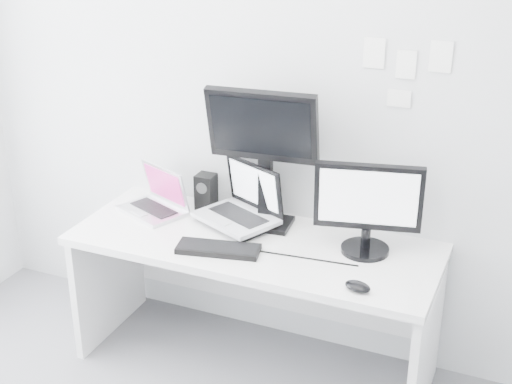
# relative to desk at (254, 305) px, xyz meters

# --- Properties ---
(back_wall) EXTENTS (3.60, 0.00, 3.60)m
(back_wall) POSITION_rel_desk_xyz_m (0.00, 0.35, 0.99)
(back_wall) COLOR silver
(back_wall) RESTS_ON ground
(desk) EXTENTS (1.80, 0.70, 0.73)m
(desk) POSITION_rel_desk_xyz_m (0.00, 0.00, 0.00)
(desk) COLOR white
(desk) RESTS_ON ground
(macbook) EXTENTS (0.41, 0.36, 0.25)m
(macbook) POSITION_rel_desk_xyz_m (-0.62, 0.08, 0.49)
(macbook) COLOR silver
(macbook) RESTS_ON desk
(speaker) EXTENTS (0.10, 0.10, 0.19)m
(speaker) POSITION_rel_desk_xyz_m (-0.38, 0.25, 0.46)
(speaker) COLOR black
(speaker) RESTS_ON desk
(dell_laptop) EXTENTS (0.48, 0.44, 0.33)m
(dell_laptop) POSITION_rel_desk_xyz_m (-0.15, 0.12, 0.53)
(dell_laptop) COLOR #BABCC3
(dell_laptop) RESTS_ON desk
(rear_monitor) EXTENTS (0.56, 0.25, 0.74)m
(rear_monitor) POSITION_rel_desk_xyz_m (-0.03, 0.19, 0.73)
(rear_monitor) COLOR black
(rear_monitor) RESTS_ON desk
(samsung_monitor) EXTENTS (0.54, 0.33, 0.46)m
(samsung_monitor) POSITION_rel_desk_xyz_m (0.53, 0.10, 0.59)
(samsung_monitor) COLOR black
(samsung_monitor) RESTS_ON desk
(keyboard) EXTENTS (0.41, 0.22, 0.03)m
(keyboard) POSITION_rel_desk_xyz_m (-0.11, -0.17, 0.38)
(keyboard) COLOR black
(keyboard) RESTS_ON desk
(mouse) EXTENTS (0.13, 0.10, 0.04)m
(mouse) POSITION_rel_desk_xyz_m (0.59, -0.25, 0.38)
(mouse) COLOR black
(mouse) RESTS_ON desk
(wall_note_0) EXTENTS (0.10, 0.00, 0.14)m
(wall_note_0) POSITION_rel_desk_xyz_m (0.45, 0.34, 1.26)
(wall_note_0) COLOR white
(wall_note_0) RESTS_ON back_wall
(wall_note_1) EXTENTS (0.09, 0.00, 0.13)m
(wall_note_1) POSITION_rel_desk_xyz_m (0.60, 0.34, 1.22)
(wall_note_1) COLOR white
(wall_note_1) RESTS_ON back_wall
(wall_note_2) EXTENTS (0.10, 0.00, 0.14)m
(wall_note_2) POSITION_rel_desk_xyz_m (0.75, 0.34, 1.26)
(wall_note_2) COLOR white
(wall_note_2) RESTS_ON back_wall
(wall_note_3) EXTENTS (0.11, 0.00, 0.08)m
(wall_note_3) POSITION_rel_desk_xyz_m (0.58, 0.34, 1.05)
(wall_note_3) COLOR white
(wall_note_3) RESTS_ON back_wall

